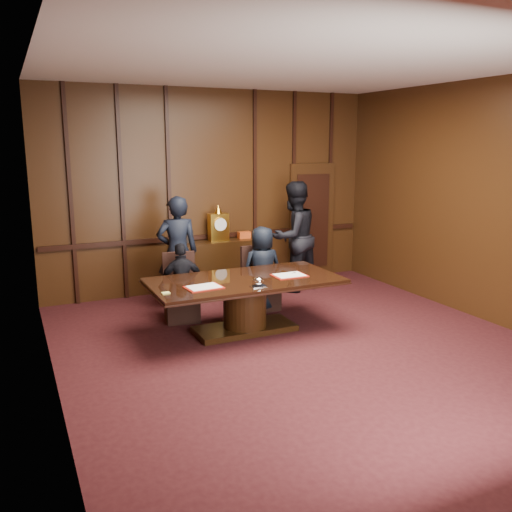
{
  "coord_description": "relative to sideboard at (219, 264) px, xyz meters",
  "views": [
    {
      "loc": [
        -3.32,
        -5.5,
        2.62
      ],
      "look_at": [
        -0.24,
        1.17,
        1.05
      ],
      "focal_mm": 38.0,
      "sensor_mm": 36.0,
      "label": 1
    }
  ],
  "objects": [
    {
      "name": "signatory_left",
      "position": [
        -1.1,
        -1.36,
        0.1
      ],
      "size": [
        0.71,
        0.35,
        1.17
      ],
      "primitive_type": "imported",
      "rotation": [
        0.0,
        0.0,
        3.04
      ],
      "color": "black",
      "rests_on": "ground"
    },
    {
      "name": "notepad",
      "position": [
        -1.63,
        -2.42,
        0.28
      ],
      "size": [
        0.11,
        0.08,
        0.01
      ],
      "primitive_type": "cube",
      "rotation": [
        0.0,
        0.0,
        0.08
      ],
      "color": "#E1E26E",
      "rests_on": "conference_table"
    },
    {
      "name": "folder_left",
      "position": [
        -1.11,
        -2.36,
        0.28
      ],
      "size": [
        0.49,
        0.37,
        0.02
      ],
      "rotation": [
        0.0,
        0.0,
        0.08
      ],
      "color": "#A81B0F",
      "rests_on": "conference_table"
    },
    {
      "name": "witness_right",
      "position": [
        1.2,
        -0.54,
        0.48
      ],
      "size": [
        1.1,
        0.95,
        1.94
      ],
      "primitive_type": "imported",
      "rotation": [
        0.0,
        0.0,
        3.41
      ],
      "color": "black",
      "rests_on": "ground"
    },
    {
      "name": "chair_right",
      "position": [
        0.2,
        -1.28,
        -0.19
      ],
      "size": [
        0.51,
        0.51,
        0.99
      ],
      "rotation": [
        0.0,
        0.0,
        0.07
      ],
      "color": "black",
      "rests_on": "ground"
    },
    {
      "name": "witness_left",
      "position": [
        -0.94,
        -0.63,
        0.41
      ],
      "size": [
        0.71,
        0.52,
        1.78
      ],
      "primitive_type": "imported",
      "rotation": [
        0.0,
        0.0,
        2.98
      ],
      "color": "black",
      "rests_on": "ground"
    },
    {
      "name": "room",
      "position": [
        0.07,
        -3.12,
        1.24
      ],
      "size": [
        7.0,
        7.04,
        3.5
      ],
      "color": "black",
      "rests_on": "ground"
    },
    {
      "name": "chair_left",
      "position": [
        -1.09,
        -1.28,
        -0.19
      ],
      "size": [
        0.55,
        0.55,
        0.99
      ],
      "rotation": [
        0.0,
        0.0,
        -0.15
      ],
      "color": "black",
      "rests_on": "ground"
    },
    {
      "name": "folder_right",
      "position": [
        0.19,
        -2.27,
        0.28
      ],
      "size": [
        0.46,
        0.33,
        0.02
      ],
      "rotation": [
        0.0,
        0.0,
        0.0
      ],
      "color": "#A81B0F",
      "rests_on": "conference_table"
    },
    {
      "name": "conference_table",
      "position": [
        -0.45,
        -2.16,
        0.02
      ],
      "size": [
        2.62,
        1.32,
        0.76
      ],
      "color": "black",
      "rests_on": "ground"
    },
    {
      "name": "sideboard",
      "position": [
        0.0,
        0.0,
        0.0
      ],
      "size": [
        1.6,
        0.45,
        1.54
      ],
      "color": "black",
      "rests_on": "ground"
    },
    {
      "name": "inkstand",
      "position": [
        -0.45,
        -2.61,
        0.33
      ],
      "size": [
        0.2,
        0.14,
        0.12
      ],
      "color": "white",
      "rests_on": "conference_table"
    },
    {
      "name": "signatory_right",
      "position": [
        0.2,
        -1.36,
        0.18
      ],
      "size": [
        0.67,
        0.45,
        1.33
      ],
      "primitive_type": "imported",
      "rotation": [
        0.0,
        0.0,
        3.1
      ],
      "color": "black",
      "rests_on": "ground"
    }
  ]
}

